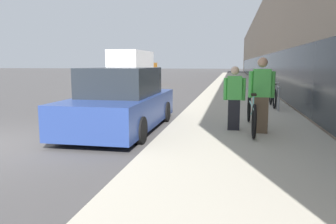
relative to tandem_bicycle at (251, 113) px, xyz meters
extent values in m
cube|color=#B2AA99|center=(-0.20, 18.50, -0.46)|extent=(3.83, 70.00, 0.12)
cube|color=gray|center=(6.76, 26.50, 2.88)|extent=(10.00, 70.00, 6.80)
cube|color=#1E2328|center=(1.80, 26.50, 0.73)|extent=(0.10, 63.00, 2.20)
torus|color=black|center=(0.00, 1.10, -0.02)|extent=(0.06, 0.76, 0.76)
torus|color=black|center=(0.00, -1.07, -0.02)|extent=(0.06, 0.76, 0.76)
cylinder|color=#7AD1C6|center=(0.00, 0.01, 0.21)|extent=(0.04, 1.84, 0.04)
cylinder|color=#7AD1C6|center=(0.00, -0.42, 0.10)|extent=(0.04, 1.09, 0.35)
cylinder|color=#7AD1C6|center=(0.00, -0.68, 0.36)|extent=(0.03, 0.03, 0.31)
cube|color=black|center=(0.00, -0.68, 0.52)|extent=(0.11, 0.22, 0.05)
cylinder|color=#7AD1C6|center=(0.00, 0.92, 0.37)|extent=(0.03, 0.03, 0.33)
cylinder|color=silver|center=(0.00, 0.92, 0.54)|extent=(0.52, 0.03, 0.03)
cube|color=brown|center=(0.19, -0.38, 0.02)|extent=(0.33, 0.23, 0.85)
cube|color=#4CB74C|center=(0.19, -0.38, 0.77)|extent=(0.40, 0.23, 0.65)
cylinder|color=#4CB74C|center=(-0.06, -0.38, 0.73)|extent=(0.10, 0.10, 0.61)
cylinder|color=#4CB74C|center=(0.44, -0.38, 0.73)|extent=(0.10, 0.10, 0.61)
sphere|color=tan|center=(0.19, -0.38, 1.24)|extent=(0.23, 0.23, 0.23)
cube|color=black|center=(-0.43, -0.15, -0.03)|extent=(0.29, 0.21, 0.75)
cube|color=#4CB74C|center=(-0.43, -0.15, 0.63)|extent=(0.35, 0.21, 0.57)
cylinder|color=#4CB74C|center=(-0.65, -0.15, 0.60)|extent=(0.09, 0.09, 0.54)
cylinder|color=#4CB74C|center=(-0.21, -0.15, 0.60)|extent=(0.09, 0.09, 0.54)
sphere|color=beige|center=(-0.43, -0.15, 1.05)|extent=(0.20, 0.20, 0.20)
cylinder|color=gray|center=(1.09, 3.31, 0.00)|extent=(0.05, 0.05, 0.82)
cylinder|color=gray|center=(1.09, 3.86, 0.00)|extent=(0.05, 0.05, 0.82)
cylinder|color=gray|center=(1.09, 3.58, 0.41)|extent=(0.05, 0.55, 0.05)
torus|color=black|center=(1.04, 5.15, -0.05)|extent=(0.06, 0.71, 0.71)
torus|color=black|center=(1.04, 4.01, -0.05)|extent=(0.06, 0.71, 0.71)
cylinder|color=#2D56A8|center=(1.04, 4.58, 0.17)|extent=(0.04, 0.96, 0.04)
cylinder|color=#2D56A8|center=(1.04, 4.35, 0.07)|extent=(0.04, 0.58, 0.33)
cylinder|color=#2D56A8|center=(1.04, 4.22, 0.31)|extent=(0.03, 0.03, 0.29)
cube|color=black|center=(1.04, 4.22, 0.46)|extent=(0.11, 0.22, 0.05)
cylinder|color=#2D56A8|center=(1.04, 5.06, 0.32)|extent=(0.03, 0.03, 0.31)
cylinder|color=silver|center=(1.04, 5.06, 0.48)|extent=(0.52, 0.03, 0.03)
cube|color=navy|center=(-3.31, -0.13, 0.01)|extent=(1.87, 4.67, 0.76)
cube|color=#1E2328|center=(-3.31, -0.13, 0.75)|extent=(1.61, 2.33, 0.72)
cylinder|color=black|center=(-4.18, 1.27, -0.22)|extent=(0.22, 0.60, 0.60)
cylinder|color=black|center=(-2.44, 1.27, -0.22)|extent=(0.22, 0.60, 0.60)
cylinder|color=black|center=(-4.18, -1.53, -0.22)|extent=(0.22, 0.60, 0.60)
cylinder|color=black|center=(-2.44, -1.53, -0.22)|extent=(0.22, 0.60, 0.60)
cube|color=orange|center=(-7.73, 18.31, 0.50)|extent=(1.94, 1.65, 1.58)
cube|color=white|center=(-7.73, 15.02, 0.93)|extent=(2.11, 4.95, 2.43)
cylinder|color=black|center=(-8.69, 17.89, -0.10)|extent=(0.28, 0.84, 0.84)
cylinder|color=black|center=(-6.78, 17.89, -0.10)|extent=(0.28, 0.84, 0.84)
cylinder|color=black|center=(-8.69, 14.03, -0.10)|extent=(0.28, 0.84, 0.84)
cylinder|color=black|center=(-6.78, 14.03, -0.10)|extent=(0.28, 0.84, 0.84)
camera|label=1|loc=(-0.50, -8.26, 1.21)|focal=35.00mm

